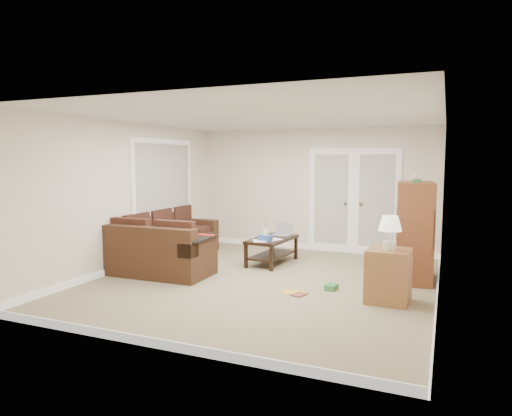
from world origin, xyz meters
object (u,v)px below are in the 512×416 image
at_px(coffee_table, 273,249).
at_px(tv_armoire, 414,231).
at_px(sectional_sofa, 166,247).
at_px(side_cabinet, 389,271).

bearing_deg(coffee_table, tv_armoire, -0.70).
height_order(sectional_sofa, side_cabinet, side_cabinet).
bearing_deg(side_cabinet, coffee_table, 148.03).
relative_size(coffee_table, side_cabinet, 1.04).
height_order(sectional_sofa, coffee_table, sectional_sofa).
xyz_separation_m(sectional_sofa, side_cabinet, (3.92, -0.69, 0.09)).
height_order(coffee_table, side_cabinet, side_cabinet).
height_order(sectional_sofa, tv_armoire, tv_armoire).
relative_size(sectional_sofa, tv_armoire, 1.64).
height_order(coffee_table, tv_armoire, tv_armoire).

